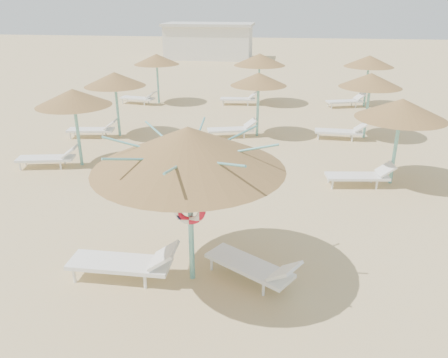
# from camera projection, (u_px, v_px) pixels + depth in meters

# --- Properties ---
(ground) EXTENTS (120.00, 120.00, 0.00)m
(ground) POSITION_uv_depth(u_px,v_px,m) (204.00, 268.00, 9.47)
(ground) COLOR tan
(ground) RESTS_ON ground
(main_palapa) EXTENTS (3.65, 3.65, 3.27)m
(main_palapa) POSITION_uv_depth(u_px,v_px,m) (188.00, 149.00, 8.05)
(main_palapa) COLOR #6AB9B4
(main_palapa) RESTS_ON ground
(lounger_main_a) EXTENTS (2.27, 0.70, 0.82)m
(lounger_main_a) POSITION_uv_depth(u_px,v_px,m) (127.00, 262.00, 8.97)
(lounger_main_a) COLOR white
(lounger_main_a) RESTS_ON ground
(lounger_main_b) EXTENTS (2.07, 1.60, 0.75)m
(lounger_main_b) POSITION_uv_depth(u_px,v_px,m) (254.00, 267.00, 8.89)
(lounger_main_b) COLOR white
(lounger_main_b) RESTS_ON ground
(palapa_field) EXTENTS (14.58, 13.44, 2.70)m
(palapa_field) POSITION_uv_depth(u_px,v_px,m) (255.00, 76.00, 18.79)
(palapa_field) COLOR #6AB9B4
(palapa_field) RESTS_ON ground
(service_hut) EXTENTS (8.40, 4.40, 3.25)m
(service_hut) POSITION_uv_depth(u_px,v_px,m) (209.00, 41.00, 41.62)
(service_hut) COLOR silver
(service_hut) RESTS_ON ground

